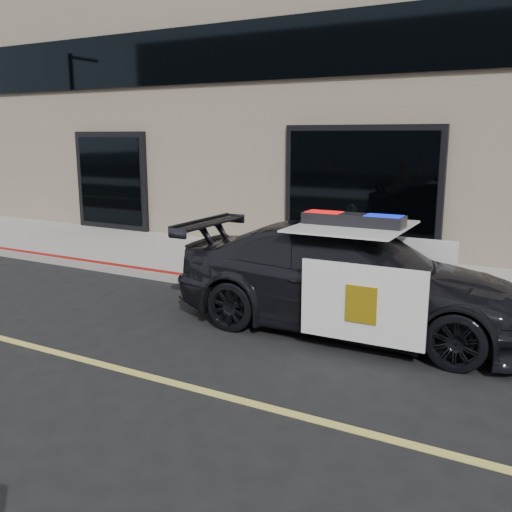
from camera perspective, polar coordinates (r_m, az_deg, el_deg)
The scene contains 4 objects.
ground at distance 6.12m, azimuth -3.12°, elevation -13.88°, with size 120.00×120.00×0.00m, color black.
sidewalk_n at distance 10.64m, azimuth 12.19°, elevation -2.35°, with size 60.00×3.50×0.15m, color gray.
police_car at distance 8.00m, azimuth 9.49°, elevation -2.17°, with size 2.42×5.08×1.63m.
fire_hydrant at distance 10.43m, azimuth -0.48°, elevation 0.10°, with size 0.35×0.48×0.77m.
Camera 1 is at (2.97, -4.63, 2.67)m, focal length 40.00 mm.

